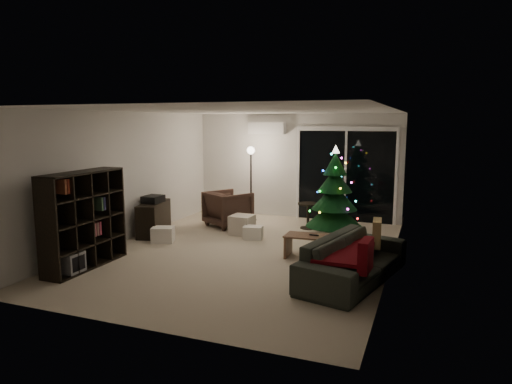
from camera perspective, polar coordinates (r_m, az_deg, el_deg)
room at (r=9.26m, az=4.70°, el=0.73°), size 6.50×7.51×2.60m
bookshelf at (r=7.86m, az=-21.74°, el=-3.15°), size 0.41×1.55×1.54m
media_cabinet at (r=9.65m, az=-12.65°, el=-3.24°), size 0.66×1.14×0.67m
stereo at (r=9.58m, az=-12.74°, el=-0.86°), size 0.34×0.40×0.14m
armchair at (r=10.17m, az=-3.50°, el=-2.08°), size 1.17×1.18×0.79m
ottoman at (r=9.46m, az=-1.76°, el=-4.11°), size 0.47×0.47×0.40m
cardboard_box_a at (r=9.04m, az=-11.56°, el=-5.24°), size 0.50×0.44×0.30m
cardboard_box_b at (r=9.09m, az=-0.38°, el=-5.09°), size 0.41×0.34×0.26m
side_table at (r=10.01m, az=6.52°, el=-2.97°), size 0.56×0.56×0.56m
floor_lamp at (r=10.68m, az=-0.64°, el=0.87°), size 0.27×0.27×1.68m
sofa at (r=6.87m, az=12.10°, el=-8.22°), size 1.38×2.37×0.65m
sofa_throw at (r=6.85m, az=11.30°, el=-6.99°), size 0.69×1.60×0.05m
cushion_a at (r=7.40m, az=14.87°, el=-4.99°), size 0.16×0.44×0.43m
cushion_b at (r=6.15m, az=13.54°, el=-7.76°), size 0.16×0.43×0.43m
coffee_table at (r=7.83m, az=8.33°, el=-6.94°), size 1.29×0.49×0.40m
remote_a at (r=7.80m, az=7.29°, el=-5.35°), size 0.16×0.05×0.02m
remote_b at (r=7.80m, az=9.17°, el=-5.40°), size 0.15×0.09×0.02m
christmas_tree at (r=9.30m, az=9.79°, el=0.09°), size 1.22×1.22×1.85m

